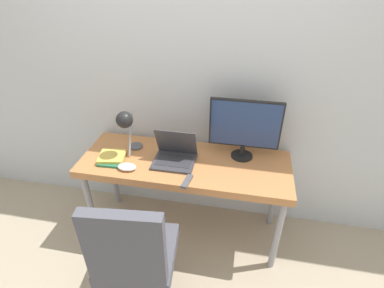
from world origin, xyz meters
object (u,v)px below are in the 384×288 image
book_stack (112,158)px  game_controller (127,167)px  desk_lamp (126,123)px  office_chair (134,254)px  laptop (175,155)px  monitor (245,127)px

book_stack → game_controller: game_controller is taller
desk_lamp → office_chair: size_ratio=0.38×
office_chair → book_stack: office_chair is taller
book_stack → game_controller: size_ratio=1.59×
laptop → book_stack: bearing=-170.0°
monitor → desk_lamp: (-0.85, -0.17, 0.03)m
desk_lamp → monitor: bearing=11.0°
laptop → game_controller: size_ratio=2.23×
laptop → game_controller: bearing=-151.9°
desk_lamp → game_controller: desk_lamp is taller
game_controller → laptop: bearing=28.1°
book_stack → game_controller: (0.16, -0.09, 0.00)m
book_stack → game_controller: 0.18m
desk_lamp → office_chair: desk_lamp is taller
monitor → office_chair: bearing=-123.2°
monitor → book_stack: (-0.97, -0.24, -0.24)m
monitor → office_chair: monitor is taller
desk_lamp → office_chair: bearing=-69.2°
book_stack → monitor: bearing=14.0°
desk_lamp → book_stack: 0.31m
laptop → desk_lamp: 0.43m
office_chair → book_stack: size_ratio=4.61×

